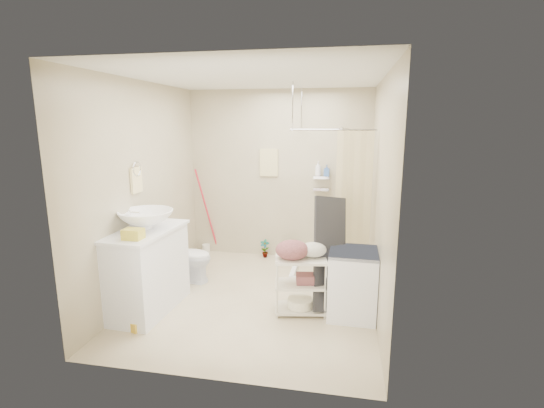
{
  "coord_description": "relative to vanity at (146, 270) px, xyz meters",
  "views": [
    {
      "loc": [
        1.02,
        -4.38,
        2.12
      ],
      "look_at": [
        0.15,
        0.25,
        1.13
      ],
      "focal_mm": 26.0,
      "sensor_mm": 36.0,
      "label": 1
    }
  ],
  "objects": [
    {
      "name": "shower",
      "position": [
        2.01,
        1.57,
        0.58
      ],
      "size": [
        1.1,
        1.1,
        2.1
      ],
      "primitive_type": null,
      "color": "white",
      "rests_on": "ground"
    },
    {
      "name": "shampoo_bottle_a",
      "position": [
        1.77,
        2.02,
        0.96
      ],
      "size": [
        0.09,
        0.09,
        0.22
      ],
      "primitive_type": "imported",
      "rotation": [
        0.0,
        0.0,
        0.12
      ],
      "color": "white",
      "rests_on": "shower"
    },
    {
      "name": "counter_basket",
      "position": [
        0.09,
        -0.35,
        0.53
      ],
      "size": [
        0.19,
        0.15,
        0.11
      ],
      "primitive_type": "cube",
      "rotation": [
        0.0,
        0.0,
        -0.01
      ],
      "color": "gold",
      "rests_on": "vanity"
    },
    {
      "name": "wall_front",
      "position": [
        1.16,
        -1.08,
        0.83
      ],
      "size": [
        2.8,
        0.04,
        2.6
      ],
      "primitive_type": "cube",
      "color": "#B8AD8E",
      "rests_on": "ground"
    },
    {
      "name": "potted_plant_a",
      "position": [
        0.96,
        1.98,
        -0.33
      ],
      "size": [
        0.16,
        0.12,
        0.29
      ],
      "primitive_type": "imported",
      "rotation": [
        0.0,
        0.0,
        -0.1
      ],
      "color": "brown",
      "rests_on": "ground"
    },
    {
      "name": "toilet",
      "position": [
        0.12,
        0.88,
        -0.13
      ],
      "size": [
        0.7,
        0.44,
        0.68
      ],
      "primitive_type": "imported",
      "rotation": [
        0.0,
        0.0,
        1.49
      ],
      "color": "white",
      "rests_on": "ground"
    },
    {
      "name": "tp_holder",
      "position": [
        -0.2,
        0.57,
        0.25
      ],
      "size": [
        0.08,
        0.12,
        0.14
      ],
      "primitive_type": null,
      "color": "white",
      "rests_on": "wall_left"
    },
    {
      "name": "mop",
      "position": [
        -0.04,
        2.05,
        0.22
      ],
      "size": [
        0.15,
        0.15,
        1.38
      ],
      "primitive_type": null,
      "rotation": [
        0.0,
        0.0,
        -0.19
      ],
      "color": "red",
      "rests_on": "ground"
    },
    {
      "name": "wall_back",
      "position": [
        1.16,
        2.12,
        0.83
      ],
      "size": [
        2.8,
        0.04,
        2.6
      ],
      "primitive_type": "cube",
      "color": "#B8AD8E",
      "rests_on": "ground"
    },
    {
      "name": "sink",
      "position": [
        0.01,
        0.05,
        0.58
      ],
      "size": [
        0.74,
        0.74,
        0.21
      ],
      "primitive_type": "imported",
      "rotation": [
        0.0,
        0.0,
        0.28
      ],
      "color": "white",
      "rests_on": "vanity"
    },
    {
      "name": "ironing_board",
      "position": [
        2.04,
        0.39,
        0.19
      ],
      "size": [
        0.39,
        0.28,
        1.34
      ],
      "primitive_type": null,
      "rotation": [
        0.0,
        0.0,
        0.5
      ],
      "color": "black",
      "rests_on": "ground"
    },
    {
      "name": "hanging_towel",
      "position": [
        1.01,
        2.1,
        1.03
      ],
      "size": [
        0.28,
        0.03,
        0.42
      ],
      "primitive_type": "cube",
      "color": "beige",
      "rests_on": "wall_back"
    },
    {
      "name": "floor",
      "position": [
        1.16,
        0.52,
        -0.47
      ],
      "size": [
        3.2,
        3.2,
        0.0
      ],
      "primitive_type": "plane",
      "color": "beige",
      "rests_on": "ground"
    },
    {
      "name": "ceiling",
      "position": [
        1.16,
        0.52,
        2.13
      ],
      "size": [
        2.8,
        3.2,
        0.04
      ],
      "primitive_type": "cube",
      "color": "silver",
      "rests_on": "ground"
    },
    {
      "name": "wall_right",
      "position": [
        2.56,
        0.52,
        0.83
      ],
      "size": [
        0.04,
        3.2,
        2.6
      ],
      "primitive_type": "cube",
      "color": "#B8AD8E",
      "rests_on": "ground"
    },
    {
      "name": "towel_ring",
      "position": [
        -0.22,
        0.32,
        1.0
      ],
      "size": [
        0.04,
        0.22,
        0.34
      ],
      "primitive_type": null,
      "color": "#F8E59D",
      "rests_on": "wall_left"
    },
    {
      "name": "shampoo_bottle_b",
      "position": [
        1.9,
        2.02,
        0.93
      ],
      "size": [
        0.08,
        0.09,
        0.17
      ],
      "primitive_type": "imported",
      "rotation": [
        0.0,
        0.0,
        -0.09
      ],
      "color": "#365BA0",
      "rests_on": "shower"
    },
    {
      "name": "potted_plant_b",
      "position": [
        1.39,
        1.96,
        -0.31
      ],
      "size": [
        0.23,
        0.23,
        0.33
      ],
      "primitive_type": "imported",
      "rotation": [
        0.0,
        0.0,
        -0.75
      ],
      "color": "brown",
      "rests_on": "ground"
    },
    {
      "name": "laundry_rack",
      "position": [
        1.73,
        0.24,
        -0.09
      ],
      "size": [
        0.61,
        0.42,
        0.77
      ],
      "primitive_type": null,
      "rotation": [
        0.0,
        0.0,
        0.17
      ],
      "color": "beige",
      "rests_on": "ground"
    },
    {
      "name": "vanity",
      "position": [
        0.0,
        0.0,
        0.0
      ],
      "size": [
        0.67,
        1.11,
        0.95
      ],
      "primitive_type": "cube",
      "rotation": [
        0.0,
        0.0,
        -0.06
      ],
      "color": "silver",
      "rests_on": "ground"
    },
    {
      "name": "wall_left",
      "position": [
        -0.24,
        0.52,
        0.83
      ],
      "size": [
        0.04,
        3.2,
        2.6
      ],
      "primitive_type": "cube",
      "color": "#B8AD8E",
      "rests_on": "ground"
    },
    {
      "name": "washing_machine",
      "position": [
        2.3,
        0.28,
        -0.1
      ],
      "size": [
        0.52,
        0.54,
        0.75
      ],
      "primitive_type": "cube",
      "rotation": [
        0.0,
        0.0,
        -0.02
      ],
      "color": "white",
      "rests_on": "ground"
    },
    {
      "name": "floor_basket",
      "position": [
        0.08,
        -0.45,
        -0.41
      ],
      "size": [
        0.3,
        0.27,
        0.14
      ],
      "primitive_type": "cube",
      "rotation": [
        0.0,
        0.0,
        -0.34
      ],
      "color": "yellow",
      "rests_on": "ground"
    }
  ]
}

